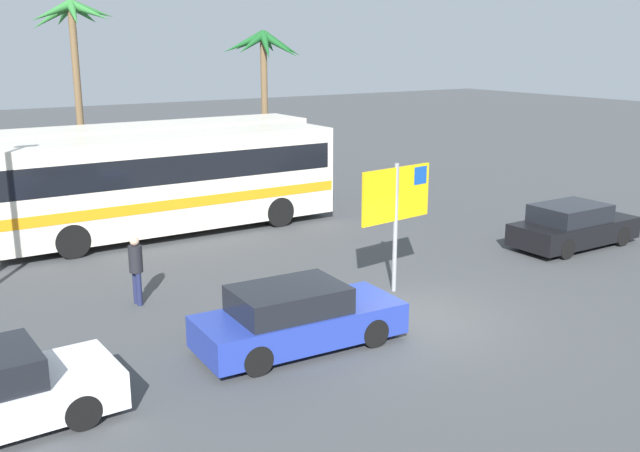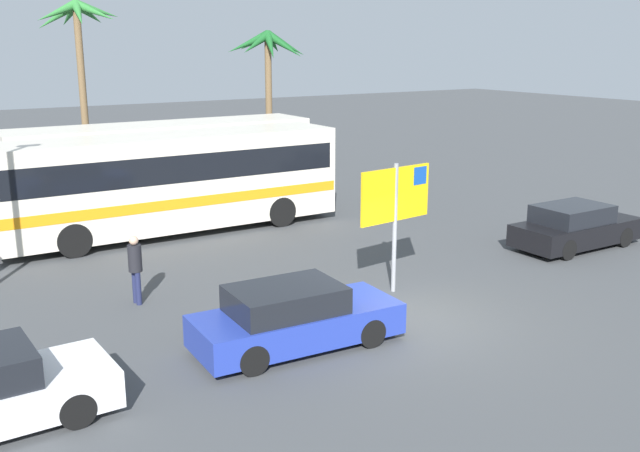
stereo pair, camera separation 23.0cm
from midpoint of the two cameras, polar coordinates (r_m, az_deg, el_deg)
ground at (r=16.22m, az=6.24°, el=-7.50°), size 120.00×120.00×0.00m
bus_front_coach at (r=23.52m, az=-12.08°, el=3.63°), size 10.92×2.43×3.17m
bus_rear_coach at (r=26.80m, az=-12.70°, el=4.87°), size 10.92×2.43×3.17m
ferry_sign at (r=17.55m, az=5.74°, el=2.13°), size 2.19×0.32×3.20m
car_black at (r=22.97m, az=18.99°, el=-0.02°), size 4.12×1.68×1.32m
car_blue at (r=14.63m, az=-2.28°, el=-7.24°), size 4.28×1.84×1.32m
pedestrian_by_bus at (r=17.42m, az=-14.63°, el=-2.98°), size 0.32×0.32×1.65m
palm_tree_seaside at (r=35.17m, az=-4.67°, el=13.20°), size 3.90×3.82×6.54m
palm_tree_inland at (r=34.76m, az=-18.96°, el=14.25°), size 3.92×3.80×7.80m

